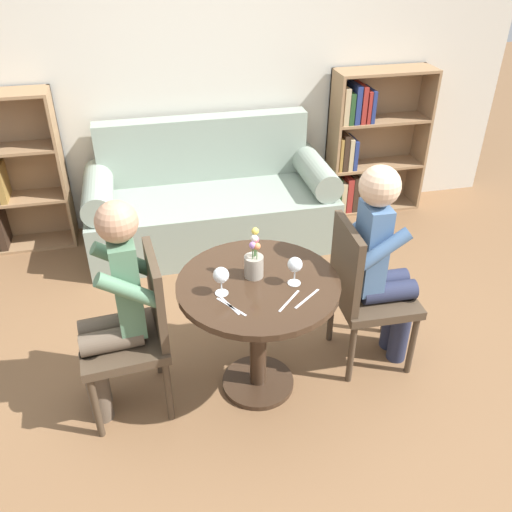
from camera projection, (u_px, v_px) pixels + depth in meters
name	position (u px, v px, depth m)	size (l,w,h in m)	color
ground_plane	(258.00, 384.00, 3.05)	(16.00, 16.00, 0.00)	brown
back_wall	(195.00, 54.00, 4.02)	(5.20, 0.05, 2.70)	beige
round_table	(258.00, 308.00, 2.76)	(0.82, 0.82, 0.70)	#382619
couch	(211.00, 204.00, 4.24)	(1.87, 0.80, 0.92)	gray
bookshelf_right	(364.00, 147.00, 4.58)	(0.81, 0.28, 1.20)	#93704C
chair_left	(136.00, 328.00, 2.70)	(0.45, 0.45, 0.90)	#473828
chair_right	(364.00, 289.00, 2.97)	(0.43, 0.43, 0.90)	#473828
person_left	(113.00, 311.00, 2.59)	(0.44, 0.36, 1.20)	brown
person_right	(383.00, 263.00, 2.90)	(0.42, 0.35, 1.22)	#282D47
wine_glass_left	(221.00, 276.00, 2.53)	(0.08, 0.08, 0.14)	white
wine_glass_right	(295.00, 266.00, 2.60)	(0.07, 0.07, 0.15)	white
flower_vase	(254.00, 262.00, 2.67)	(0.10, 0.10, 0.27)	#9E9384
knife_left_setting	(228.00, 304.00, 2.52)	(0.08, 0.18, 0.00)	silver
fork_left_setting	(231.00, 307.00, 2.50)	(0.11, 0.16, 0.00)	silver
knife_right_setting	(289.00, 301.00, 2.54)	(0.14, 0.14, 0.00)	silver
fork_right_setting	(307.00, 299.00, 2.55)	(0.16, 0.13, 0.00)	silver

